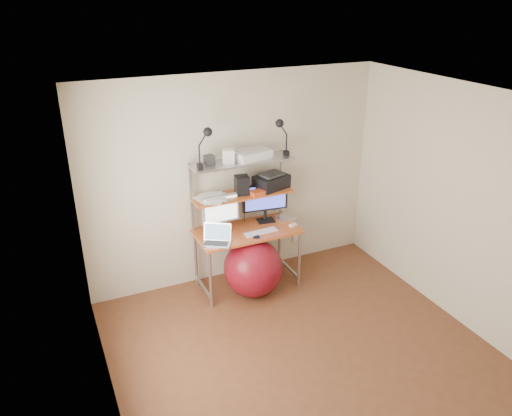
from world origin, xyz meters
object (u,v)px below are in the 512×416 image
at_px(monitor_black, 265,199).
at_px(exercise_ball, 253,268).
at_px(laptop, 217,239).
at_px(monitor_silver, 221,211).
at_px(printer, 271,181).

relative_size(monitor_black, exercise_ball, 0.81).
distance_m(laptop, exercise_ball, 0.61).
bearing_deg(monitor_silver, printer, 2.38).
relative_size(printer, exercise_ball, 0.65).
distance_m(laptop, printer, 0.97).
relative_size(monitor_black, laptop, 1.43).
bearing_deg(laptop, exercise_ball, 24.34).
bearing_deg(printer, monitor_black, 159.51).
distance_m(monitor_black, printer, 0.23).
xyz_separation_m(monitor_silver, exercise_ball, (0.27, -0.28, -0.66)).
height_order(monitor_silver, printer, printer).
bearing_deg(laptop, printer, 51.51).
distance_m(monitor_black, exercise_ball, 0.82).
height_order(monitor_black, laptop, monitor_black).
xyz_separation_m(monitor_black, printer, (0.08, -0.01, 0.22)).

